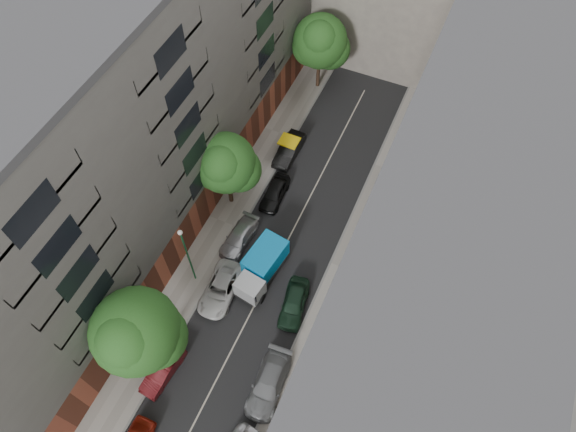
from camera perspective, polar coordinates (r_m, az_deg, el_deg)
The scene contains 19 objects.
ground at distance 42.13m, azimuth -0.34°, elevation -3.36°, with size 120.00×120.00×0.00m, color #4C4C49.
road_surface at distance 42.12m, azimuth -0.34°, elevation -3.35°, with size 8.00×44.00×0.02m, color black.
sidewalk_left at distance 43.53m, azimuth -6.97°, elevation -0.73°, with size 3.00×44.00×0.15m, color gray.
sidewalk_right at distance 41.29m, azimuth 6.68°, elevation -5.97°, with size 3.00×44.00×0.15m, color gray.
building_left at distance 38.12m, azimuth -15.95°, elevation 10.13°, with size 8.00×44.00×20.00m, color #4C4A47.
building_right at distance 32.76m, azimuth 17.42°, elevation -1.36°, with size 8.00×44.00×20.00m, color #BFB295.
tarp_truck at distance 39.74m, azimuth -3.00°, elevation -5.67°, with size 2.86×5.62×2.47m.
car_left_1 at distance 38.49m, azimuth -13.75°, elevation -16.32°, with size 1.38×3.96×1.31m, color #490E11.
car_left_2 at distance 39.95m, azimuth -7.50°, elevation -8.05°, with size 2.28×4.93×1.37m, color silver.
car_left_3 at distance 41.98m, azimuth -5.48°, elevation -2.41°, with size 1.79×4.39×1.27m, color silver.
car_left_4 at distance 44.19m, azimuth -1.49°, elevation 2.62°, with size 1.65×4.09×1.39m, color black.
car_left_5 at distance 47.09m, azimuth 0.12°, elevation 7.40°, with size 1.56×4.47×1.47m, color black.
car_right_1 at distance 37.16m, azimuth -2.17°, elevation -18.16°, with size 2.08×5.11×1.48m, color slate.
car_right_2 at distance 39.09m, azimuth 0.66°, elevation -9.64°, with size 1.75×4.34×1.48m, color black.
tree_near at distance 34.09m, azimuth -16.47°, elevation -12.48°, with size 5.86×5.67×8.76m.
tree_mid at distance 40.59m, azimuth -6.90°, elevation 5.60°, with size 5.19×4.91×7.65m.
tree_far at distance 50.32m, azimuth 3.65°, elevation 18.59°, with size 5.36×5.10×8.03m.
lamp_post at distance 37.51m, azimuth -11.22°, elevation -3.87°, with size 0.36×0.36×7.09m.
pedestrian at distance 42.17m, azimuth 8.45°, elevation -1.82°, with size 0.56×0.37×1.54m, color black.
Camera 1 is at (8.64, -18.89, 36.66)m, focal length 32.00 mm.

